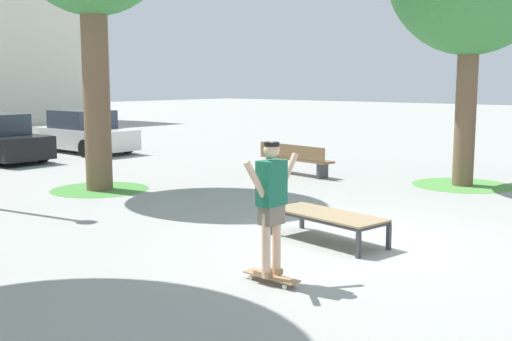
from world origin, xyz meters
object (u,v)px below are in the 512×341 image
at_px(skate_box, 328,216).
at_px(park_bench, 295,158).
at_px(car_white, 84,133).
at_px(skateboard, 271,277).
at_px(skater, 271,199).

xyz_separation_m(skate_box, park_bench, (5.38, 4.80, 0.03)).
bearing_deg(park_bench, car_white, 93.95).
distance_m(skate_box, car_white, 14.60).
xyz_separation_m(skate_box, skateboard, (-2.15, -0.63, -0.34)).
relative_size(skate_box, car_white, 0.47).
bearing_deg(skateboard, skater, 89.32).
distance_m(skate_box, skateboard, 2.27).
bearing_deg(park_bench, skateboard, -144.17).
distance_m(skateboard, park_bench, 9.29).
distance_m(skate_box, skater, 2.33).
bearing_deg(park_bench, skater, -144.18).
height_order(skate_box, car_white, car_white).
height_order(car_white, park_bench, car_white).
bearing_deg(skater, park_bench, 35.82).
bearing_deg(skater, car_white, 64.42).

